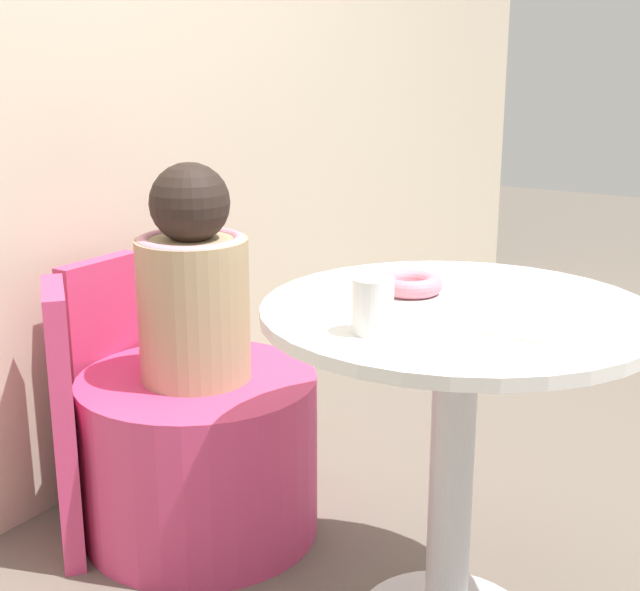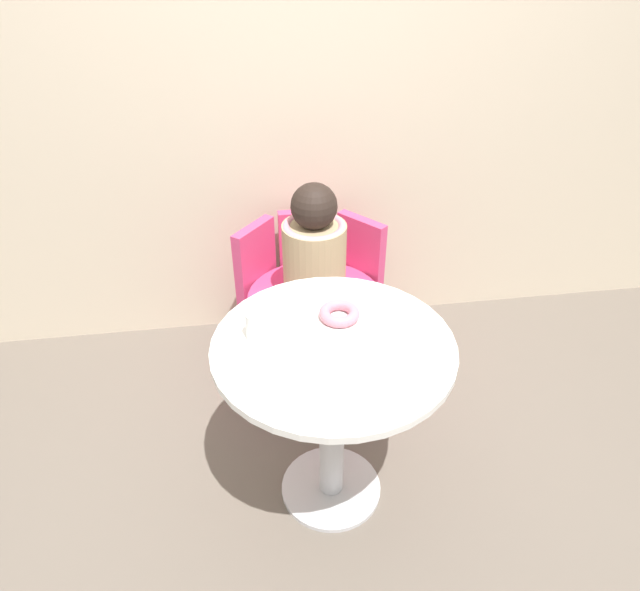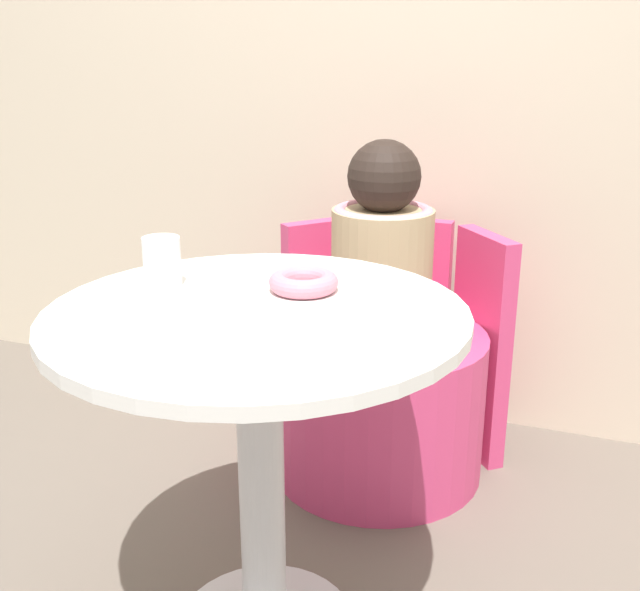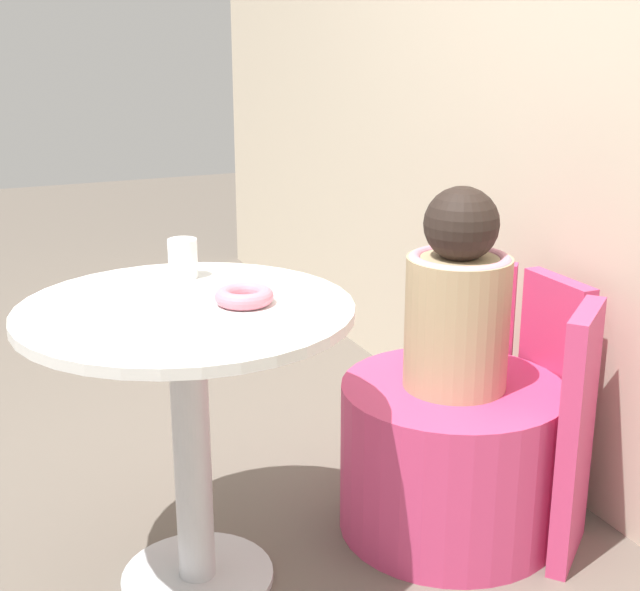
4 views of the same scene
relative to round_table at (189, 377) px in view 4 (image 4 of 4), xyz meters
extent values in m
plane|color=#665B51|center=(0.04, 0.01, -0.54)|extent=(12.00, 12.00, 0.00)
cube|color=beige|center=(0.04, 1.14, 0.66)|extent=(6.00, 0.06, 2.40)
cylinder|color=silver|center=(0.00, 0.00, -0.53)|extent=(0.38, 0.38, 0.02)
cylinder|color=silver|center=(0.00, 0.00, -0.19)|extent=(0.09, 0.09, 0.67)
cylinder|color=white|center=(0.00, 0.00, 0.16)|extent=(0.77, 0.77, 0.02)
cylinder|color=#D13D70|center=(0.04, 0.70, -0.33)|extent=(0.59, 0.59, 0.42)
cube|color=#D13D70|center=(0.04, 1.02, -0.21)|extent=(0.25, 0.05, 0.67)
cube|color=#D13D70|center=(0.28, 0.91, -0.21)|extent=(0.20, 0.23, 0.67)
cube|color=#D13D70|center=(-0.21, 0.91, -0.21)|extent=(0.20, 0.23, 0.67)
cylinder|color=tan|center=(0.04, 0.70, 0.05)|extent=(0.27, 0.27, 0.35)
torus|color=pink|center=(0.04, 0.70, 0.21)|extent=(0.27, 0.27, 0.04)
sphere|color=black|center=(0.04, 0.70, 0.31)|extent=(0.19, 0.19, 0.19)
torus|color=pink|center=(0.04, 0.13, 0.19)|extent=(0.13, 0.13, 0.04)
cylinder|color=white|center=(-0.23, 0.06, 0.22)|extent=(0.07, 0.07, 0.10)
cube|color=white|center=(-0.05, -0.13, 0.18)|extent=(0.16, 0.16, 0.01)
camera|label=1|loc=(-1.53, -0.67, 0.66)|focal=50.00mm
camera|label=2|loc=(-0.24, -1.36, 1.30)|focal=32.00mm
camera|label=3|loc=(0.55, -1.15, 0.62)|focal=42.00mm
camera|label=4|loc=(1.87, -0.50, 0.78)|focal=50.00mm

